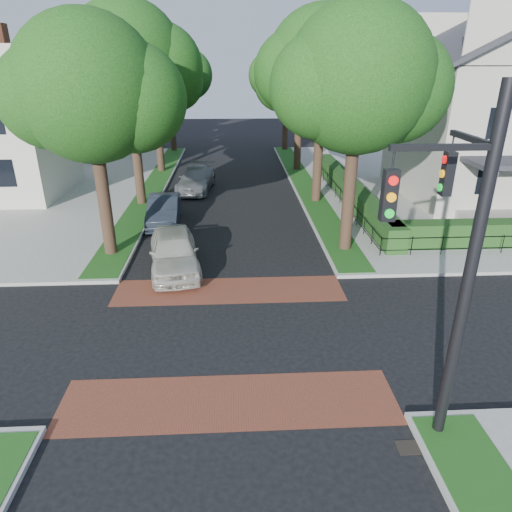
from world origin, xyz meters
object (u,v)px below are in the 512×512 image
Objects in this scene: parked_car_front at (174,251)px; parked_car_rear at (196,179)px; traffic_signal at (459,254)px; parked_car_middle at (164,210)px.

parked_car_front reaches higher than parked_car_rear.
parked_car_front is 0.95× the size of parked_car_rear.
parked_car_middle is at bearing 118.18° from traffic_signal.
traffic_signal reaches higher than parked_car_middle.
parked_car_front is at bearing -83.50° from parked_car_rear.
traffic_signal is 12.72m from parked_car_front.
traffic_signal is 1.51× the size of parked_car_rear.
traffic_signal is at bearing -65.82° from parked_car_rear.
parked_car_front is (-7.24, 9.72, -3.85)m from traffic_signal.
parked_car_middle reaches higher than parked_car_rear.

